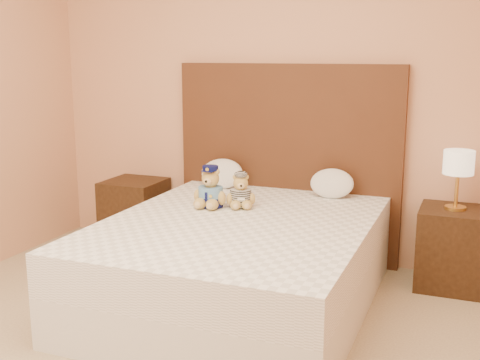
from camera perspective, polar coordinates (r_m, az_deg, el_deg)
name	(u,v)px	position (r m, az deg, el deg)	size (l,w,h in m)	color
room_walls	(179,3)	(2.96, -5.76, 16.35)	(4.04, 4.52, 2.72)	tan
bed	(238,262)	(3.85, -0.15, -7.80)	(1.60, 2.00, 0.55)	white
headboard	(287,162)	(4.65, 4.48, 1.68)	(1.75, 0.08, 1.50)	#492715
nightstand_left	(135,213)	(5.08, -9.93, -3.08)	(0.45, 0.45, 0.55)	#3B2412
nightstand_right	(452,248)	(4.37, 19.48, -6.11)	(0.45, 0.45, 0.55)	#3B2412
lamp	(459,165)	(4.23, 20.01, 1.30)	(0.20, 0.20, 0.40)	gold
teddy_police	(211,187)	(4.07, -2.81, -0.64)	(0.24, 0.23, 0.28)	#B28F45
teddy_prisoner	(241,191)	(4.06, 0.07, -1.01)	(0.21, 0.20, 0.23)	#B28F45
pillow_left	(222,172)	(4.66, -1.72, 0.74)	(0.34, 0.22, 0.24)	white
pillow_right	(332,182)	(4.40, 8.71, -0.19)	(0.32, 0.21, 0.22)	white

